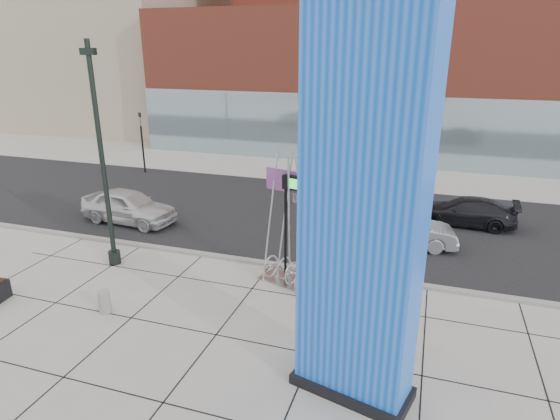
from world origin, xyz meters
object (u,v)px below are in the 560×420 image
(lamp_post, at_px, (105,180))
(car_silver_mid, at_px, (403,231))
(overhead_street_sign, at_px, (305,193))
(public_art_sculpture, at_px, (289,251))
(blue_pylon, at_px, (362,216))
(car_white_west, at_px, (129,206))
(concrete_bollard, at_px, (104,302))

(lamp_post, xyz_separation_m, car_silver_mid, (10.82, 5.29, -2.75))
(lamp_post, height_order, overhead_street_sign, lamp_post)
(public_art_sculpture, bearing_deg, overhead_street_sign, 9.10)
(blue_pylon, height_order, public_art_sculpture, blue_pylon)
(blue_pylon, bearing_deg, car_silver_mid, 101.45)
(car_silver_mid, bearing_deg, blue_pylon, 166.54)
(overhead_street_sign, relative_size, car_white_west, 0.85)
(car_white_west, bearing_deg, concrete_bollard, -144.88)
(lamp_post, distance_m, car_white_west, 5.40)
(blue_pylon, distance_m, public_art_sculpture, 6.89)
(concrete_bollard, distance_m, car_silver_mid, 12.25)
(blue_pylon, relative_size, car_white_west, 2.02)
(car_white_west, bearing_deg, overhead_street_sign, -104.57)
(public_art_sculpture, relative_size, overhead_street_sign, 1.17)
(car_white_west, xyz_separation_m, car_silver_mid, (13.02, 1.13, -0.09))
(overhead_street_sign, distance_m, car_silver_mid, 6.32)
(concrete_bollard, bearing_deg, blue_pylon, -7.91)
(car_white_west, height_order, car_silver_mid, car_white_west)
(blue_pylon, distance_m, concrete_bollard, 9.45)
(car_white_west, bearing_deg, blue_pylon, -118.83)
(blue_pylon, xyz_separation_m, car_white_west, (-12.51, 8.51, -3.89))
(concrete_bollard, distance_m, overhead_street_sign, 7.52)
(car_silver_mid, bearing_deg, overhead_street_sign, 136.18)
(concrete_bollard, xyz_separation_m, car_silver_mid, (8.82, 8.49, 0.35))
(blue_pylon, distance_m, car_silver_mid, 10.45)
(overhead_street_sign, distance_m, car_white_west, 10.88)
(lamp_post, xyz_separation_m, car_white_west, (-2.20, 4.15, -2.66))
(overhead_street_sign, bearing_deg, car_silver_mid, 68.17)
(overhead_street_sign, bearing_deg, car_white_west, 171.58)
(blue_pylon, height_order, overhead_street_sign, blue_pylon)
(blue_pylon, height_order, car_white_west, blue_pylon)
(public_art_sculpture, height_order, car_silver_mid, public_art_sculpture)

